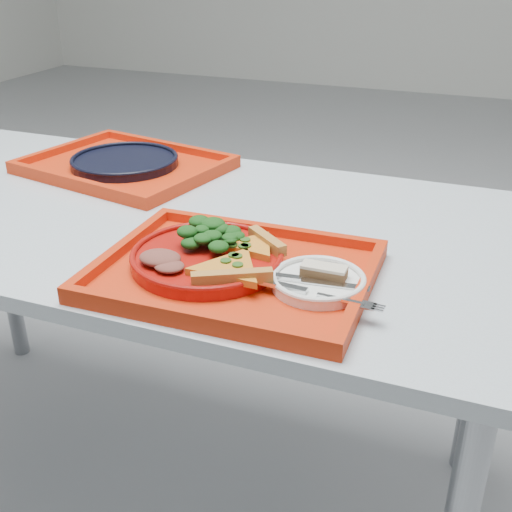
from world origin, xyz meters
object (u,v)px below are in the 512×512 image
tray_main (235,275)px  navy_plate (125,162)px  tray_far (125,168)px  dessert_bar (324,271)px  dinner_plate (207,259)px

tray_main → navy_plate: size_ratio=1.73×
tray_far → dessert_bar: 0.74m
dinner_plate → navy_plate: (-0.42, 0.41, -0.00)m
tray_main → dessert_bar: 0.15m
tray_far → dinner_plate: dinner_plate is taller
tray_main → navy_plate: (-0.47, 0.42, 0.01)m
tray_far → navy_plate: (0.00, 0.00, 0.01)m
tray_main → tray_far: size_ratio=1.00×
tray_main → dessert_bar: size_ratio=6.17×
tray_main → navy_plate: 0.63m
dessert_bar → dinner_plate: bearing=180.0°
dinner_plate → dessert_bar: 0.21m
navy_plate → tray_main: bearing=-41.7°
tray_far → navy_plate: bearing=0.0°
dinner_plate → navy_plate: bearing=135.5°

